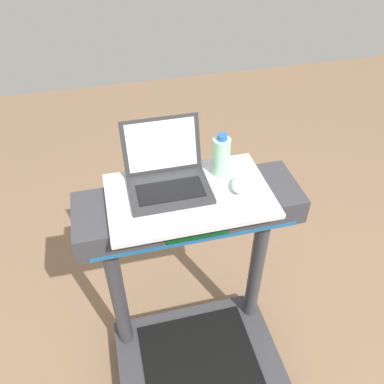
{
  "coord_description": "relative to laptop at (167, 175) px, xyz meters",
  "views": [
    {
      "loc": [
        -0.26,
        -0.42,
        2.09
      ],
      "look_at": [
        0.0,
        0.65,
        1.13
      ],
      "focal_mm": 37.14,
      "sensor_mm": 36.0,
      "label": 1
    }
  ],
  "objects": [
    {
      "name": "desk_board",
      "position": [
        0.07,
        -0.07,
        -0.06
      ],
      "size": [
        0.63,
        0.4,
        0.02
      ],
      "primitive_type": "cube",
      "color": "silver",
      "rests_on": "treadmill_base"
    },
    {
      "name": "laptop",
      "position": [
        0.0,
        0.0,
        0.0
      ],
      "size": [
        0.31,
        0.29,
        0.23
      ],
      "rotation": [
        0.0,
        0.0,
        -0.02
      ],
      "color": "#2D2D30",
      "rests_on": "desk_board"
    },
    {
      "name": "water_bottle",
      "position": [
        0.23,
        0.02,
        0.04
      ],
      "size": [
        0.07,
        0.07,
        0.18
      ],
      "color": "#9EDBB2",
      "rests_on": "desk_board"
    },
    {
      "name": "computer_mouse",
      "position": [
        0.26,
        -0.09,
        -0.03
      ],
      "size": [
        0.09,
        0.11,
        0.03
      ],
      "primitive_type": "ellipsoid",
      "rotation": [
        0.0,
        0.0,
        -0.35
      ],
      "color": "#B2B2B7",
      "rests_on": "desk_board"
    }
  ]
}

